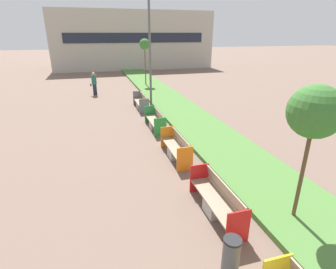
{
  "coord_description": "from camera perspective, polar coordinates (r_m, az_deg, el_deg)",
  "views": [
    {
      "loc": [
        -2.05,
        1.24,
        4.76
      ],
      "look_at": [
        0.9,
        11.49,
        0.6
      ],
      "focal_mm": 28.0,
      "sensor_mm": 36.0,
      "label": 1
    }
  ],
  "objects": [
    {
      "name": "bench_grey_frame",
      "position": [
        17.65,
        -5.83,
        6.82
      ],
      "size": [
        0.65,
        2.46,
        0.94
      ],
      "color": "#ADA8A0",
      "rests_on": "ground"
    },
    {
      "name": "planter_grass_strip",
      "position": [
        12.85,
        9.26,
        -0.29
      ],
      "size": [
        2.8,
        120.0,
        0.18
      ],
      "color": "#4C7A38",
      "rests_on": "ground"
    },
    {
      "name": "pedestrian_walking",
      "position": [
        22.31,
        -15.77,
        10.65
      ],
      "size": [
        0.53,
        0.24,
        1.82
      ],
      "color": "#232633",
      "rests_on": "ground"
    },
    {
      "name": "sapling_tree_near",
      "position": [
        6.93,
        29.36,
        4.17
      ],
      "size": [
        1.27,
        1.27,
        3.7
      ],
      "color": "brown",
      "rests_on": "ground"
    },
    {
      "name": "bench_green_frame",
      "position": [
        13.81,
        -2.71,
        2.77
      ],
      "size": [
        0.65,
        2.34,
        0.94
      ],
      "color": "#ADA8A0",
      "rests_on": "ground"
    },
    {
      "name": "litter_bin",
      "position": [
        6.12,
        13.54,
        -24.33
      ],
      "size": [
        0.38,
        0.38,
        0.88
      ],
      "color": "#4C4F51",
      "rests_on": "ground"
    },
    {
      "name": "sapling_tree_far",
      "position": [
        25.01,
        -5.1,
        18.83
      ],
      "size": [
        0.96,
        0.96,
        4.27
      ],
      "color": "brown",
      "rests_on": "ground"
    },
    {
      "name": "building_backdrop",
      "position": [
        40.54,
        -7.93,
        19.71
      ],
      "size": [
        21.44,
        8.79,
        7.51
      ],
      "color": "#B2AD9E",
      "rests_on": "ground"
    },
    {
      "name": "bench_orange_frame",
      "position": [
        10.6,
        1.82,
        -3.15
      ],
      "size": [
        0.65,
        2.33,
        0.94
      ],
      "color": "#ADA8A0",
      "rests_on": "ground"
    },
    {
      "name": "street_lamp_post",
      "position": [
        16.94,
        -4.05,
        20.83
      ],
      "size": [
        0.24,
        0.44,
        8.49
      ],
      "color": "#56595B",
      "rests_on": "ground"
    },
    {
      "name": "bench_red_frame",
      "position": [
        7.63,
        10.59,
        -14.2
      ],
      "size": [
        0.65,
        2.41,
        0.94
      ],
      "color": "#ADA8A0",
      "rests_on": "ground"
    }
  ]
}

